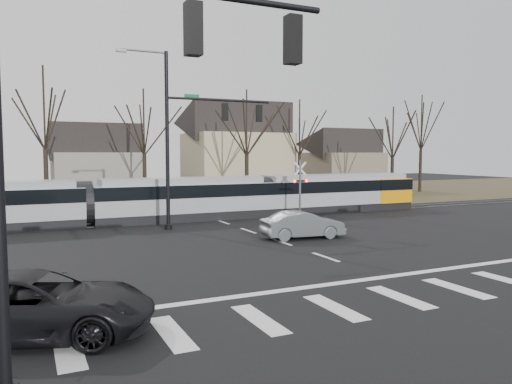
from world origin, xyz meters
name	(u,v)px	position (x,y,z in m)	size (l,w,h in m)	color
ground	(354,267)	(0.00, 0.00, 0.00)	(140.00, 140.00, 0.00)	black
grass_verge	(155,199)	(0.00, 32.00, 0.01)	(140.00, 28.00, 0.01)	#38331E
crosswalk	(430,293)	(0.00, -4.00, 0.01)	(27.00, 2.60, 0.01)	silver
stop_line	(384,277)	(0.00, -1.80, 0.01)	(28.00, 0.35, 0.01)	silver
lane_dashes	(212,218)	(0.00, 16.00, 0.01)	(0.18, 30.00, 0.01)	silver
rail_pair	(213,218)	(0.00, 15.80, 0.03)	(90.00, 1.52, 0.06)	#59595E
tram	(181,197)	(-2.19, 16.00, 1.53)	(37.16, 2.76, 2.82)	gray
sedan	(303,225)	(1.53, 6.52, 0.71)	(4.46, 1.96, 1.43)	#575B5F
suv	(35,305)	(-11.45, -2.86, 0.79)	(6.23, 4.38, 1.58)	black
signal_pole_near_left	(91,84)	(-10.41, -6.00, 5.70)	(9.28, 0.44, 10.20)	black
signal_pole_far	(194,132)	(-2.41, 12.50, 5.70)	(9.28, 0.44, 10.20)	black
rail_crossing_signal	(300,192)	(5.00, 12.79, 1.89)	(1.08, 0.36, 4.00)	#59595B
tree_row	(194,147)	(2.00, 26.00, 5.00)	(59.20, 7.20, 10.00)	black
house_b	(95,158)	(-5.00, 36.00, 3.97)	(8.64, 7.56, 7.65)	gray
house_c	(237,146)	(9.00, 33.00, 5.23)	(10.80, 8.64, 10.10)	tan
house_d	(343,157)	(24.00, 35.00, 3.97)	(8.64, 7.56, 7.65)	#6B604F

